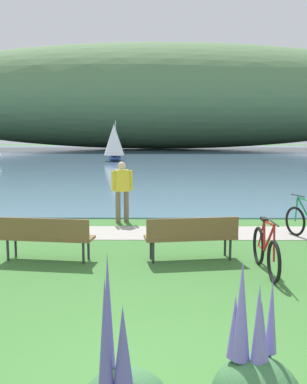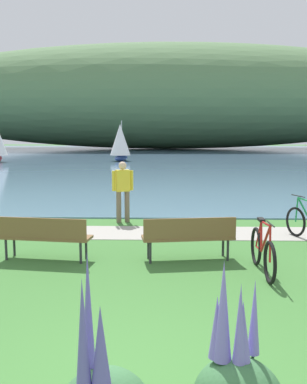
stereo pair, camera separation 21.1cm
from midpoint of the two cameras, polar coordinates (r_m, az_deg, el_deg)
bay_water at (r=52.48m, az=1.30°, el=4.96°), size 180.00×80.00×0.04m
distant_hillside at (r=73.22m, az=1.71°, el=12.36°), size 95.13×28.00×16.92m
shoreline_path at (r=10.90m, az=0.43°, el=-5.40°), size 60.00×1.50×0.01m
park_bench_near_camera at (r=8.71m, az=-13.54°, el=-5.47°), size 1.85×0.72×0.88m
park_bench_further_along at (r=8.49m, az=5.38°, el=-5.63°), size 1.85×0.74×0.88m
bicycle_beside_path at (r=7.99m, az=14.94°, el=-7.61°), size 0.10×1.77×1.01m
person_at_shoreline at (r=12.09m, az=-3.57°, el=0.56°), size 0.58×0.33×1.71m
sailboat_nearest_to_shore at (r=39.22m, az=-4.25°, el=6.58°), size 2.11×3.20×3.65m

